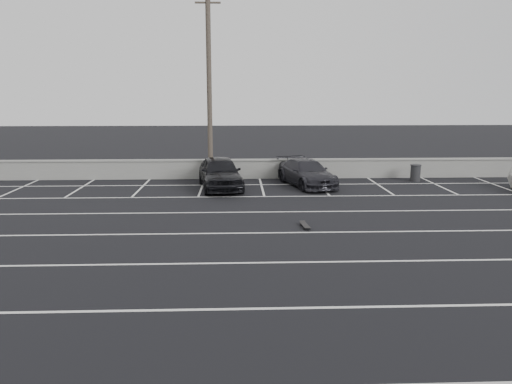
{
  "coord_description": "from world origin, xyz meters",
  "views": [
    {
      "loc": [
        -0.22,
        -13.15,
        4.61
      ],
      "look_at": [
        0.47,
        5.05,
        1.0
      ],
      "focal_mm": 35.0,
      "sensor_mm": 36.0,
      "label": 1
    }
  ],
  "objects_px": {
    "trash_bin": "(415,173)",
    "utility_pole": "(209,87)",
    "car_left": "(220,173)",
    "skateboard": "(305,225)",
    "car_right": "(307,173)"
  },
  "relations": [
    {
      "from": "trash_bin",
      "to": "utility_pole",
      "type": "bearing_deg",
      "value": 177.8
    },
    {
      "from": "car_left",
      "to": "skateboard",
      "type": "height_order",
      "value": "car_left"
    },
    {
      "from": "utility_pole",
      "to": "skateboard",
      "type": "bearing_deg",
      "value": -68.45
    },
    {
      "from": "car_left",
      "to": "trash_bin",
      "type": "relative_size",
      "value": 5.26
    },
    {
      "from": "car_right",
      "to": "skateboard",
      "type": "height_order",
      "value": "car_right"
    },
    {
      "from": "car_right",
      "to": "trash_bin",
      "type": "height_order",
      "value": "car_right"
    },
    {
      "from": "car_left",
      "to": "utility_pole",
      "type": "bearing_deg",
      "value": 96.03
    },
    {
      "from": "trash_bin",
      "to": "skateboard",
      "type": "xyz_separation_m",
      "value": [
        -7.14,
        -9.14,
        -0.37
      ]
    },
    {
      "from": "car_right",
      "to": "utility_pole",
      "type": "relative_size",
      "value": 0.47
    },
    {
      "from": "utility_pole",
      "to": "trash_bin",
      "type": "relative_size",
      "value": 10.96
    },
    {
      "from": "car_right",
      "to": "skateboard",
      "type": "relative_size",
      "value": 5.55
    },
    {
      "from": "trash_bin",
      "to": "skateboard",
      "type": "height_order",
      "value": "trash_bin"
    },
    {
      "from": "car_left",
      "to": "car_right",
      "type": "distance_m",
      "value": 4.4
    },
    {
      "from": "car_right",
      "to": "skateboard",
      "type": "distance_m",
      "value": 8.12
    },
    {
      "from": "car_right",
      "to": "utility_pole",
      "type": "height_order",
      "value": "utility_pole"
    }
  ]
}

